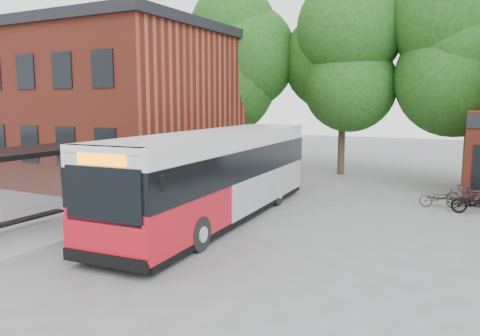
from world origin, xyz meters
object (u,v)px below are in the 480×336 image
at_px(bicycle_0, 440,198).
at_px(bicycle_2, 475,203).
at_px(bus_shelter, 29,192).
at_px(bicycle_3, 474,199).
at_px(bicycle_1, 465,196).
at_px(city_bus, 218,176).

height_order(bicycle_0, bicycle_2, bicycle_2).
relative_size(bus_shelter, bicycle_3, 3.89).
bearing_deg(bicycle_2, bus_shelter, 126.95).
relative_size(bicycle_1, bicycle_3, 0.82).
xyz_separation_m(bus_shelter, bicycle_1, (12.64, 11.51, -1.00)).
bearing_deg(city_bus, bus_shelter, -136.70).
xyz_separation_m(bus_shelter, bicycle_0, (11.71, 10.72, -1.03)).
relative_size(bicycle_2, bicycle_3, 0.94).
height_order(bicycle_2, bicycle_3, bicycle_3).
xyz_separation_m(city_bus, bicycle_1, (8.19, 6.77, -1.21)).
bearing_deg(bus_shelter, bicycle_1, 42.34).
bearing_deg(bicycle_1, bicycle_3, -153.95).
bearing_deg(bus_shelter, bicycle_3, 38.50).
height_order(bus_shelter, bicycle_1, bus_shelter).
bearing_deg(bicycle_0, bicycle_1, -62.38).
xyz_separation_m(bus_shelter, city_bus, (4.45, 4.74, 0.20)).
bearing_deg(bicycle_1, city_bus, 137.93).
xyz_separation_m(bicycle_2, bicycle_3, (-0.03, 0.34, 0.10)).
height_order(bicycle_1, bicycle_3, bicycle_3).
distance_m(bus_shelter, city_bus, 6.50).
height_order(city_bus, bicycle_3, city_bus).
distance_m(city_bus, bicycle_1, 10.69).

